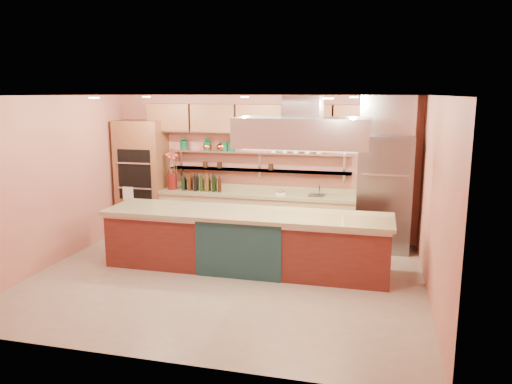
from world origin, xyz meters
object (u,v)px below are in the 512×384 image
(island, at_px, (246,240))
(kitchen_scale, at_px, (281,192))
(copper_kettle, at_px, (222,147))
(green_canister, at_px, (225,147))
(flower_vase, at_px, (172,181))
(refrigerator, at_px, (384,193))

(island, relative_size, kitchen_scale, 25.66)
(island, xyz_separation_m, copper_kettle, (-1.00, 1.83, 1.32))
(copper_kettle, bearing_deg, island, -61.49)
(island, height_order, green_canister, green_canister)
(kitchen_scale, bearing_deg, flower_vase, -172.53)
(island, xyz_separation_m, green_canister, (-0.93, 1.83, 1.32))
(refrigerator, xyz_separation_m, green_canister, (-3.09, 0.23, 0.75))
(island, distance_m, green_canister, 2.45)
(flower_vase, relative_size, copper_kettle, 1.69)
(flower_vase, relative_size, kitchen_scale, 1.87)
(island, bearing_deg, refrigerator, 36.50)
(island, relative_size, green_canister, 27.16)
(refrigerator, relative_size, copper_kettle, 10.67)
(refrigerator, distance_m, flower_vase, 4.13)
(refrigerator, height_order, kitchen_scale, refrigerator)
(island, bearing_deg, green_canister, 116.88)
(refrigerator, height_order, island, refrigerator)
(green_canister, bearing_deg, flower_vase, -168.02)
(flower_vase, xyz_separation_m, copper_kettle, (0.98, 0.22, 0.70))
(island, height_order, copper_kettle, copper_kettle)
(flower_vase, height_order, green_canister, green_canister)
(flower_vase, distance_m, copper_kettle, 1.22)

